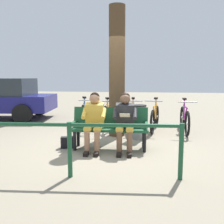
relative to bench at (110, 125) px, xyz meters
The scene contains 13 objects.
ground_plane 0.52m from the bench, 51.88° to the right, with size 40.00×40.00×0.00m, color gray.
bench is the anchor object (origin of this frame).
person_reading 0.39m from the bench, 156.50° to the left, with size 0.51×0.78×1.20m.
person_companion 0.39m from the bench, 30.84° to the left, with size 0.51×0.78×1.20m.
handbag 0.99m from the bench, ahead, with size 0.30×0.14×0.24m, color black.
tree_trunk 1.63m from the bench, 89.55° to the right, with size 0.41×0.41×3.26m, color #4C3823.
litter_bin 1.08m from the bench, 122.20° to the right, with size 0.35×0.35×0.84m.
bicycle_silver 2.56m from the bench, 134.43° to the right, with size 0.48×1.68×0.94m.
bicycle_blue 2.17m from the bench, 116.97° to the right, with size 0.48×1.67×0.94m.
bicycle_black 1.92m from the bench, 101.08° to the right, with size 0.48×1.68×0.94m.
bicycle_purple 1.76m from the bench, 79.59° to the right, with size 0.67×1.60×0.94m.
bicycle_orange 2.17m from the bench, 61.36° to the right, with size 0.73×1.58×0.94m.
railing_fence 1.70m from the bench, 77.75° to the left, with size 3.37×0.37×0.85m.
Camera 1 is at (-0.89, 5.25, 1.51)m, focal length 39.81 mm.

